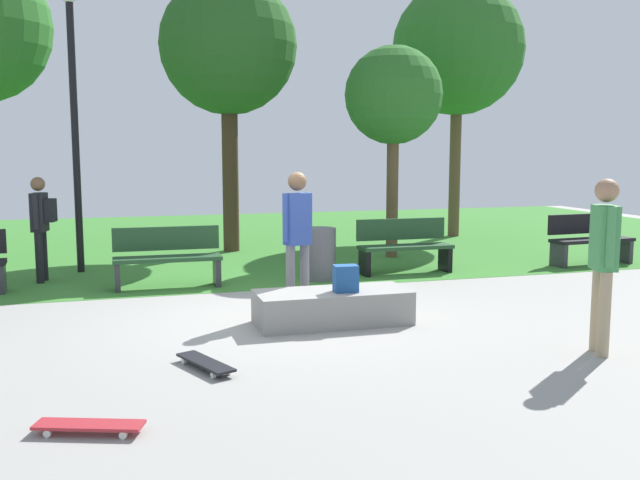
% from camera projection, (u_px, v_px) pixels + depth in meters
% --- Properties ---
extents(ground_plane, '(28.00, 28.00, 0.00)m').
position_uv_depth(ground_plane, '(278.00, 315.00, 8.83)').
color(ground_plane, gray).
extents(grass_lawn, '(26.60, 12.41, 0.01)m').
position_uv_depth(grass_lawn, '(203.00, 239.00, 16.25)').
color(grass_lawn, '#387A2D').
rests_on(grass_lawn, ground_plane).
extents(concrete_ledge, '(1.84, 0.76, 0.40)m').
position_uv_depth(concrete_ledge, '(332.00, 307.00, 8.39)').
color(concrete_ledge, gray).
rests_on(concrete_ledge, ground_plane).
extents(backpack_on_ledge, '(0.30, 0.22, 0.32)m').
position_uv_depth(backpack_on_ledge, '(346.00, 279.00, 8.28)').
color(backpack_on_ledge, '#1E4C8C').
rests_on(backpack_on_ledge, concrete_ledge).
extents(skater_performing_trick, '(0.29, 0.41, 1.79)m').
position_uv_depth(skater_performing_trick, '(604.00, 252.00, 7.04)').
color(skater_performing_trick, tan).
rests_on(skater_performing_trick, ground_plane).
extents(skater_watching, '(0.41, 0.30, 1.80)m').
position_uv_depth(skater_watching, '(297.00, 230.00, 8.89)').
color(skater_watching, slate).
rests_on(skater_watching, ground_plane).
extents(skateboard_by_ledge, '(0.49, 0.81, 0.08)m').
position_uv_depth(skateboard_by_ledge, '(205.00, 363.00, 6.65)').
color(skateboard_by_ledge, black).
rests_on(skateboard_by_ledge, ground_plane).
extents(skateboard_spare, '(0.82, 0.45, 0.08)m').
position_uv_depth(skateboard_spare, '(89.00, 425.00, 5.14)').
color(skateboard_spare, '#A5262D').
rests_on(skateboard_spare, ground_plane).
extents(park_bench_far_left, '(1.60, 0.47, 0.91)m').
position_uv_depth(park_bench_far_left, '(404.00, 245.00, 11.83)').
color(park_bench_far_left, '#1E4223').
rests_on(park_bench_far_left, ground_plane).
extents(park_bench_near_path, '(1.60, 0.48, 0.91)m').
position_uv_depth(park_bench_near_path, '(167.00, 256.00, 10.58)').
color(park_bench_near_path, '#1E4223').
rests_on(park_bench_near_path, ground_plane).
extents(park_bench_center_lawn, '(1.63, 0.59, 0.91)m').
position_uv_depth(park_bench_center_lawn, '(590.00, 238.00, 12.73)').
color(park_bench_center_lawn, black).
rests_on(park_bench_center_lawn, ground_plane).
extents(tree_leaning_ash, '(3.08, 3.08, 5.96)m').
position_uv_depth(tree_leaning_ash, '(458.00, 50.00, 16.36)').
color(tree_leaning_ash, brown).
rests_on(tree_leaning_ash, grass_lawn).
extents(tree_broad_elm, '(2.74, 2.74, 5.51)m').
position_uv_depth(tree_broad_elm, '(228.00, 48.00, 13.92)').
color(tree_broad_elm, '#42301E').
rests_on(tree_broad_elm, grass_lawn).
extents(tree_slender_maple, '(1.86, 1.86, 4.03)m').
position_uv_depth(tree_slender_maple, '(394.00, 97.00, 13.24)').
color(tree_slender_maple, brown).
rests_on(tree_slender_maple, grass_lawn).
extents(lamp_post, '(0.28, 0.28, 4.73)m').
position_uv_depth(lamp_post, '(74.00, 104.00, 11.60)').
color(lamp_post, black).
rests_on(lamp_post, ground_plane).
extents(trash_bin, '(0.53, 0.53, 0.84)m').
position_uv_depth(trash_bin, '(319.00, 254.00, 11.19)').
color(trash_bin, '#4C4C51').
rests_on(trash_bin, ground_plane).
extents(pedestrian_with_backpack, '(0.39, 0.42, 1.66)m').
position_uv_depth(pedestrian_with_backpack, '(41.00, 220.00, 10.93)').
color(pedestrian_with_backpack, black).
rests_on(pedestrian_with_backpack, ground_plane).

